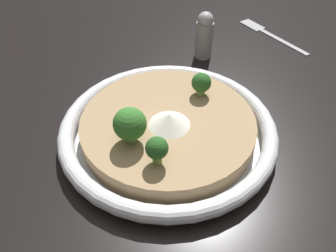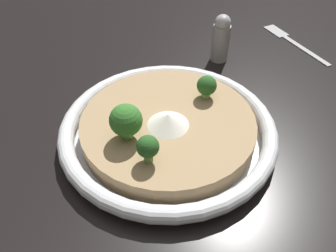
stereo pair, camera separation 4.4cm
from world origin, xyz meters
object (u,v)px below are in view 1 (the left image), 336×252
broccoli_front_left (157,149)px  fork_utensil (266,32)px  broccoli_left (130,124)px  pepper_shaker (204,35)px  broccoli_front_right (201,83)px  risotto_bowl (168,128)px

broccoli_front_left → fork_utensil: (0.44, 0.03, -0.05)m
broccoli_left → broccoli_front_left: 0.05m
broccoli_left → pepper_shaker: size_ratio=0.57×
broccoli_left → pepper_shaker: (0.28, 0.05, -0.02)m
broccoli_front_right → risotto_bowl: bearing=173.2°
broccoli_front_right → broccoli_front_left: broccoli_front_left is taller
broccoli_front_left → fork_utensil: bearing=4.3°
broccoli_front_left → pepper_shaker: bearing=19.0°
broccoli_front_left → fork_utensil: size_ratio=0.22×
broccoli_left → fork_utensil: (0.43, -0.01, -0.06)m
broccoli_front_left → pepper_shaker: pepper_shaker is taller
risotto_bowl → fork_utensil: 0.37m
risotto_bowl → broccoli_front_right: (0.07, -0.01, 0.04)m
risotto_bowl → broccoli_front_left: 0.09m
risotto_bowl → pepper_shaker: (0.22, 0.07, 0.03)m
pepper_shaker → broccoli_front_right: bearing=-152.5°
broccoli_front_right → fork_utensil: bearing=1.9°
risotto_bowl → broccoli_left: (-0.06, 0.01, 0.04)m
risotto_bowl → broccoli_front_left: (-0.07, -0.03, 0.04)m
broccoli_front_right → broccoli_front_left: bearing=-170.6°
fork_utensil → pepper_shaker: bearing=90.2°
broccoli_front_right → pepper_shaker: (0.14, 0.08, -0.01)m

